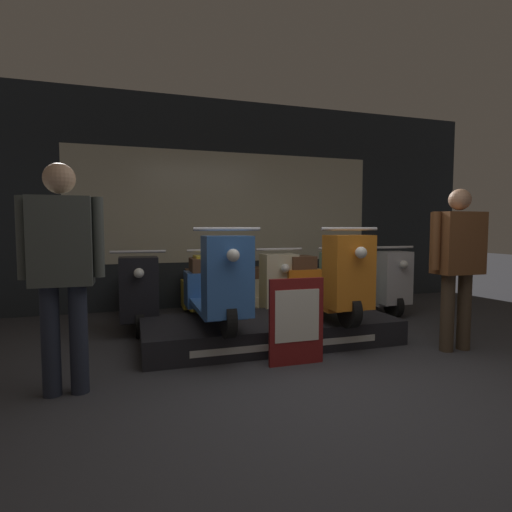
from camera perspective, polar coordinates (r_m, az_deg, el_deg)
ground_plane at (r=3.29m, az=10.96°, el=-18.00°), size 30.00×30.00×0.00m
shop_wall_back at (r=6.35m, az=-4.04°, el=7.38°), size 8.68×0.09×3.20m
display_platform at (r=4.39m, az=1.97°, el=-10.51°), size 2.69×1.11×0.26m
scooter_display_left at (r=4.09m, az=-5.87°, el=-4.17°), size 0.60×1.65×0.98m
scooter_display_right at (r=4.48m, az=9.49°, el=-3.47°), size 0.60×1.65×0.98m
scooter_backrow_0 at (r=5.24m, az=-16.45°, el=-5.31°), size 0.60×1.65×0.98m
scooter_backrow_1 at (r=5.32m, az=-7.36°, el=-5.04°), size 0.60×1.65×0.98m
scooter_backrow_2 at (r=5.52m, az=1.26°, el=-4.67°), size 0.60×1.65×0.98m
scooter_backrow_3 at (r=5.84m, az=9.09°, el=-4.24°), size 0.60×1.65×0.98m
scooter_backrow_4 at (r=6.25m, az=15.99°, el=-3.80°), size 0.60×1.65×0.98m
person_left_browsing at (r=3.22m, az=-25.96°, el=-0.52°), size 0.58×0.24×1.69m
person_right_browsing at (r=4.43m, az=26.88°, el=0.11°), size 0.62×0.26×1.61m
price_sign_board at (r=3.64m, az=5.80°, el=-9.26°), size 0.51×0.04×0.78m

